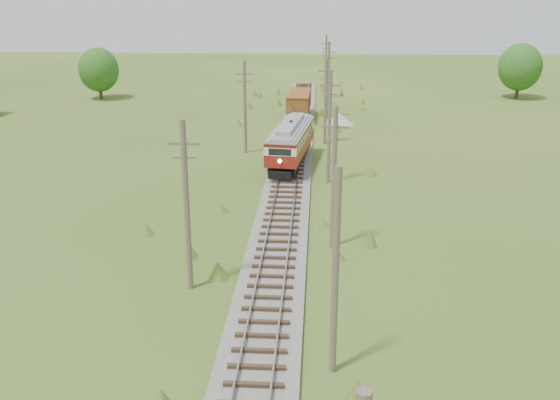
{
  "coord_description": "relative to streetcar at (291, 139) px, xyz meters",
  "views": [
    {
      "loc": [
        2.31,
        -17.11,
        15.11
      ],
      "look_at": [
        0.0,
        20.1,
        2.2
      ],
      "focal_mm": 40.0,
      "sensor_mm": 36.0,
      "label": 1
    }
  ],
  "objects": [
    {
      "name": "utility_pole_r_6",
      "position": [
        3.2,
        34.52,
        2.02
      ],
      "size": [
        1.6,
        0.3,
        8.7
      ],
      "color": "brown",
      "rests_on": "ground"
    },
    {
      "name": "gondola",
      "position": [
        0.0,
        20.55,
        -0.49
      ],
      "size": [
        2.72,
        7.86,
        2.59
      ],
      "rotation": [
        0.0,
        0.0,
        -0.02
      ],
      "color": "black",
      "rests_on": "ground"
    },
    {
      "name": "utility_pole_r_4",
      "position": [
        3.0,
        8.52,
        1.87
      ],
      "size": [
        1.6,
        0.3,
        8.4
      ],
      "color": "brown",
      "rests_on": "ground"
    },
    {
      "name": "utility_pole_l_b",
      "position": [
        -4.5,
        4.52,
        1.97
      ],
      "size": [
        1.6,
        0.3,
        8.6
      ],
      "color": "brown",
      "rests_on": "ground"
    },
    {
      "name": "gravel_pile",
      "position": [
        4.84,
        18.27,
        -1.9
      ],
      "size": [
        3.25,
        3.45,
        1.18
      ],
      "color": "gray",
      "rests_on": "ground"
    },
    {
      "name": "tree_mid_b",
      "position": [
        30.0,
        36.52,
        1.88
      ],
      "size": [
        5.88,
        5.88,
        7.57
      ],
      "color": "#38281C",
      "rests_on": "ground"
    },
    {
      "name": "tree_mid_a",
      "position": [
        -28.0,
        32.52,
        1.57
      ],
      "size": [
        5.46,
        5.46,
        7.03
      ],
      "color": "#38281C",
      "rests_on": "ground"
    },
    {
      "name": "streetcar",
      "position": [
        0.0,
        0.0,
        0.0
      ],
      "size": [
        3.87,
        11.43,
        5.17
      ],
      "rotation": [
        0.0,
        0.0,
        -0.11
      ],
      "color": "black",
      "rests_on": "ground"
    },
    {
      "name": "utility_pole_r_1",
      "position": [
        3.1,
        -30.48,
        1.95
      ],
      "size": [
        0.3,
        0.3,
        8.8
      ],
      "color": "brown",
      "rests_on": "ground"
    },
    {
      "name": "railbed_main",
      "position": [
        0.0,
        -1.48,
        -2.26
      ],
      "size": [
        3.6,
        96.0,
        0.57
      ],
      "color": "#605B54",
      "rests_on": "ground"
    },
    {
      "name": "utility_pole_r_2",
      "position": [
        3.3,
        -17.48,
        1.97
      ],
      "size": [
        1.6,
        0.3,
        8.6
      ],
      "color": "brown",
      "rests_on": "ground"
    },
    {
      "name": "utility_pole_l_a",
      "position": [
        -4.2,
        -23.48,
        2.17
      ],
      "size": [
        1.6,
        0.3,
        9.0
      ],
      "color": "brown",
      "rests_on": "ground"
    },
    {
      "name": "utility_pole_r_5",
      "position": [
        3.4,
        21.52,
        2.12
      ],
      "size": [
        1.6,
        0.3,
        8.9
      ],
      "color": "brown",
      "rests_on": "ground"
    },
    {
      "name": "utility_pole_r_3",
      "position": [
        3.2,
        -4.48,
        2.17
      ],
      "size": [
        1.6,
        0.3,
        9.0
      ],
      "color": "brown",
      "rests_on": "ground"
    }
  ]
}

